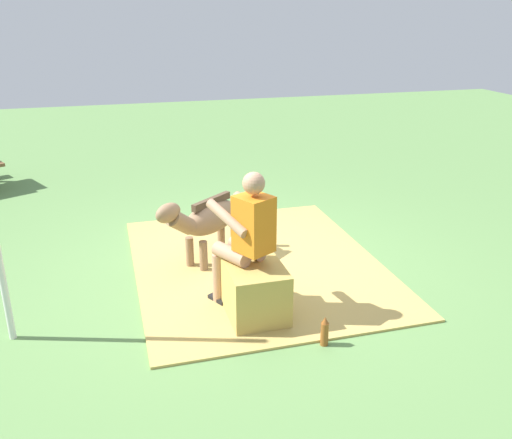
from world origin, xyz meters
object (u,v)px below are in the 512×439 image
(hay_bale, at_px, (255,292))
(person_seated, at_px, (245,234))
(pony_standing, at_px, (207,220))
(soda_bottle, at_px, (325,331))

(hay_bale, height_order, person_seated, person_seated)
(person_seated, bearing_deg, pony_standing, 7.73)
(hay_bale, distance_m, pony_standing, 1.31)
(pony_standing, relative_size, soda_bottle, 4.11)
(hay_bale, relative_size, person_seated, 0.46)
(pony_standing, distance_m, soda_bottle, 2.03)
(pony_standing, bearing_deg, hay_bale, -170.73)
(hay_bale, height_order, soda_bottle, hay_bale)
(pony_standing, bearing_deg, person_seated, -172.27)
(person_seated, xyz_separation_m, soda_bottle, (-0.76, -0.50, -0.65))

